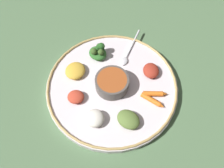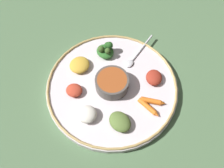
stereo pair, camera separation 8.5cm
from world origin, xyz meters
name	(u,v)px [view 1 (the left image)]	position (x,y,z in m)	size (l,w,h in m)	color
ground_plane	(112,89)	(0.00, 0.00, 0.00)	(2.40, 2.40, 0.00)	#4C6B47
platter	(112,88)	(0.00, 0.00, 0.01)	(0.43, 0.43, 0.02)	silver
platter_rim	(112,86)	(0.00, 0.00, 0.02)	(0.43, 0.43, 0.01)	tan
center_bowl	(112,83)	(0.00, 0.00, 0.05)	(0.11, 0.11, 0.04)	#4C4742
spoon	(128,53)	(-0.14, 0.05, 0.03)	(0.16, 0.07, 0.01)	silver
greens_pile	(98,52)	(-0.12, -0.06, 0.04)	(0.08, 0.08, 0.05)	#2D6628
carrot_near_spoon	(152,100)	(0.05, 0.13, 0.03)	(0.05, 0.08, 0.02)	orange
carrot_outer	(155,94)	(0.02, 0.14, 0.03)	(0.02, 0.08, 0.02)	orange
mound_lentil_yellow	(75,71)	(-0.04, -0.13, 0.03)	(0.07, 0.07, 0.03)	gold
mound_collards	(128,119)	(0.12, 0.06, 0.04)	(0.07, 0.06, 0.03)	#567033
mound_beet	(151,71)	(-0.06, 0.13, 0.04)	(0.06, 0.05, 0.03)	maroon
mound_rice_white	(95,118)	(0.12, -0.04, 0.04)	(0.06, 0.06, 0.03)	silver
mound_berbere_red	(76,97)	(0.05, -0.11, 0.03)	(0.05, 0.05, 0.03)	#B73D28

